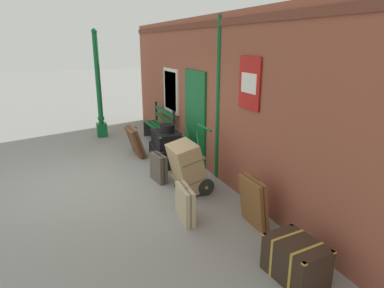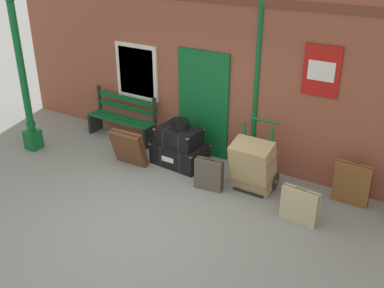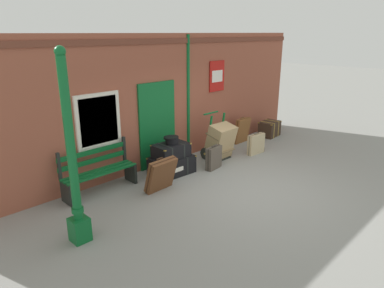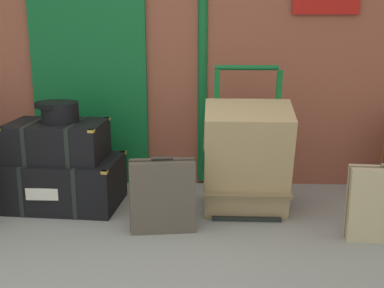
% 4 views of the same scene
% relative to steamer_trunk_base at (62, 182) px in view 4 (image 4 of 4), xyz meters
% --- Properties ---
extents(brick_facade, '(10.40, 0.35, 3.20)m').
position_rel_steamer_trunk_base_xyz_m(brick_facade, '(0.53, 0.81, 1.39)').
color(brick_facade, brown).
rests_on(brick_facade, ground).
extents(steamer_trunk_base, '(1.05, 0.72, 0.43)m').
position_rel_steamer_trunk_base_xyz_m(steamer_trunk_base, '(0.00, 0.00, 0.00)').
color(steamer_trunk_base, black).
rests_on(steamer_trunk_base, ground).
extents(steamer_trunk_middle, '(0.83, 0.58, 0.33)m').
position_rel_steamer_trunk_base_xyz_m(steamer_trunk_middle, '(-0.02, -0.00, 0.37)').
color(steamer_trunk_middle, black).
rests_on(steamer_trunk_middle, steamer_trunk_base).
extents(round_hatbox, '(0.36, 0.33, 0.17)m').
position_rel_steamer_trunk_base_xyz_m(round_hatbox, '(0.02, 0.00, 0.63)').
color(round_hatbox, black).
rests_on(round_hatbox, steamer_trunk_middle).
extents(porters_trolley, '(0.71, 0.56, 1.21)m').
position_rel_steamer_trunk_base_xyz_m(porters_trolley, '(1.59, 0.01, 0.06)').
color(porters_trolley, black).
rests_on(porters_trolley, ground).
extents(large_brown_trunk, '(0.70, 0.64, 0.96)m').
position_rel_steamer_trunk_base_xyz_m(large_brown_trunk, '(1.59, -0.16, 0.27)').
color(large_brown_trunk, tan).
rests_on(large_brown_trunk, ground).
extents(suitcase_brown, '(0.51, 0.23, 0.60)m').
position_rel_steamer_trunk_base_xyz_m(suitcase_brown, '(0.94, -0.50, 0.07)').
color(suitcase_brown, '#51473D').
rests_on(suitcase_brown, ground).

